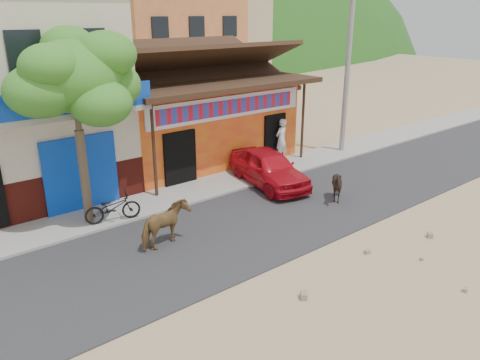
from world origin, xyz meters
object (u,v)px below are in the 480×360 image
object	(u,v)px
scooter	(113,208)
utility_pole	(348,66)
red_car	(269,168)
cow_dark	(337,186)
pedestrian	(281,140)
tree	(79,130)
cow_tan	(165,225)

from	to	relation	value
scooter	utility_pole	bearing A→B (deg)	-73.08
red_car	scooter	bearing A→B (deg)	-173.34
cow_dark	scooter	xyz separation A→B (m)	(-7.06, 3.29, -0.04)
cow_dark	pedestrian	distance (m)	5.01
tree	red_car	bearing A→B (deg)	-8.27
tree	utility_pole	world-z (taller)	utility_pole
pedestrian	utility_pole	bearing A→B (deg)	158.77
scooter	pedestrian	distance (m)	8.90
cow_tan	red_car	bearing A→B (deg)	-86.09
tree	cow_tan	distance (m)	3.94
red_car	cow_dark	bearing A→B (deg)	-63.12
tree	pedestrian	xyz separation A→B (m)	(9.38, 0.90, -2.05)
cow_tan	red_car	xyz separation A→B (m)	(5.74, 1.88, 0.06)
cow_tan	scooter	world-z (taller)	cow_tan
tree	cow_dark	xyz separation A→B (m)	(7.66, -3.79, -2.49)
cow_tan	scooter	size ratio (longest dim) A/B	0.87
tree	cow_dark	bearing A→B (deg)	-26.31
utility_pole	cow_tan	size ratio (longest dim) A/B	5.20
red_car	pedestrian	xyz separation A→B (m)	(2.50, 1.90, 0.32)
utility_pole	red_car	xyz separation A→B (m)	(-5.92, -1.20, -3.37)
cow_tan	red_car	distance (m)	6.04
utility_pole	cow_dark	distance (m)	7.38
tree	scooter	world-z (taller)	tree
cow_tan	pedestrian	distance (m)	9.07
tree	utility_pole	bearing A→B (deg)	0.90
scooter	pedestrian	world-z (taller)	pedestrian
red_car	tree	bearing A→B (deg)	-177.06
pedestrian	tree	bearing A→B (deg)	-4.19
scooter	pedestrian	size ratio (longest dim) A/B	0.93
scooter	pedestrian	bearing A→B (deg)	-67.30
tree	cow_tan	xyz separation A→B (m)	(1.14, -2.88, -2.43)
cow_tan	pedestrian	xyz separation A→B (m)	(8.23, 3.78, 0.38)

